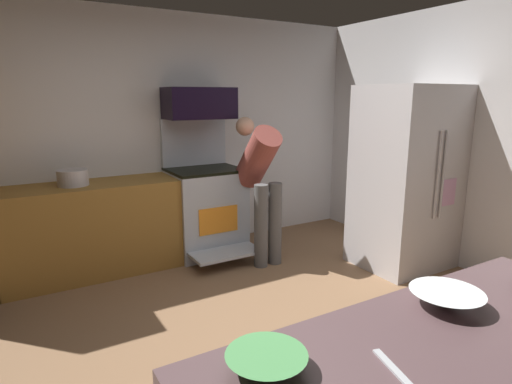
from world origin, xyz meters
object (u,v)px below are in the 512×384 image
stock_pot (73,178)px  oven_range (206,208)px  refrigerator (406,178)px  mixing_bowl_large (446,299)px  microwave (199,103)px  mixing_bowl_prep (266,363)px  person_cook (260,177)px

stock_pot → oven_range: bearing=-0.6°
refrigerator → mixing_bowl_large: (-2.00, -1.91, 0.02)m
microwave → mixing_bowl_large: 3.45m
mixing_bowl_large → mixing_bowl_prep: size_ratio=1.13×
oven_range → microwave: microwave is taller
refrigerator → person_cook: (-1.22, 0.83, -0.01)m
microwave → mixing_bowl_prep: 3.63m
mixing_bowl_large → stock_pot: size_ratio=1.03×
stock_pot → mixing_bowl_large: bearing=-73.9°
oven_range → mixing_bowl_large: bearing=-96.7°
refrigerator → stock_pot: refrigerator is taller
mixing_bowl_large → mixing_bowl_prep: 0.83m
oven_range → mixing_bowl_large: size_ratio=5.16×
refrigerator → mixing_bowl_prep: refrigerator is taller
oven_range → stock_pot: oven_range is taller
refrigerator → mixing_bowl_large: size_ratio=6.37×
oven_range → stock_pot: (-1.33, 0.01, 0.47)m
microwave → mixing_bowl_large: microwave is taller
microwave → mixing_bowl_prep: (-1.21, -3.34, -0.72)m
mixing_bowl_large → stock_pot: bearing=106.1°
stock_pot → refrigerator: bearing=-24.9°
oven_range → mixing_bowl_prep: bearing=-110.5°
oven_range → mixing_bowl_large: (-0.38, -3.26, 0.43)m
oven_range → refrigerator: refrigerator is taller
microwave → oven_range: bearing=-90.0°
mixing_bowl_prep → stock_pot: stock_pot is taller
oven_range → mixing_bowl_prep: size_ratio=5.83×
microwave → person_cook: (0.39, -0.61, -0.75)m
mixing_bowl_prep → stock_pot: size_ratio=0.91×
microwave → stock_pot: 1.49m
oven_range → person_cook: bearing=-52.8°
refrigerator → person_cook: 1.48m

